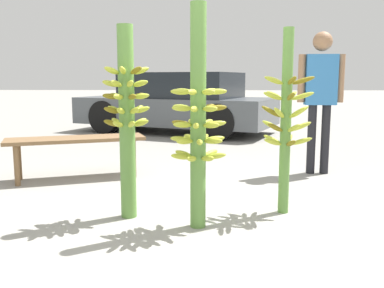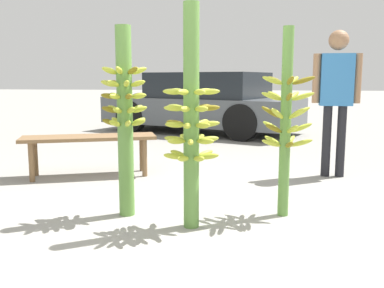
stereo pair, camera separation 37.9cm
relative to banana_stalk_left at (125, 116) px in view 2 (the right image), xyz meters
The scene contains 7 objects.
ground_plane 1.10m from the banana_stalk_left, 24.61° to the right, with size 80.00×80.00×0.00m, color gray.
banana_stalk_left is the anchor object (origin of this frame).
banana_stalk_center 0.63m from the banana_stalk_left, 20.79° to the right, with size 0.44×0.44×1.71m.
banana_stalk_right 1.33m from the banana_stalk_left, ahead, with size 0.45×0.45×1.57m.
vendor_person 2.67m from the banana_stalk_left, 41.13° to the left, with size 0.55×0.23×1.70m.
market_bench 1.67m from the banana_stalk_left, 122.26° to the left, with size 1.61×0.96×0.48m.
parked_car 5.74m from the banana_stalk_left, 89.98° to the left, with size 4.50×3.18×1.28m.
Camera 2 is at (0.40, -3.13, 1.15)m, focal length 40.00 mm.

